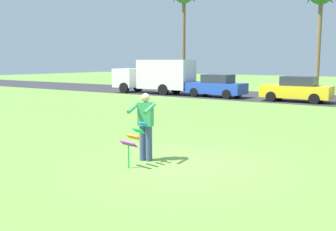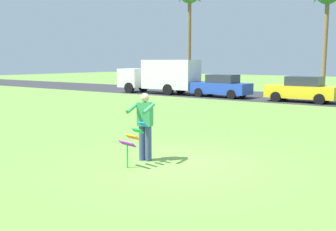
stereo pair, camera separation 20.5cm
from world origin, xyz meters
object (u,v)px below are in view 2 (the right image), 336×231
(kite_held, at_px, (133,138))
(parked_truck_white_box, at_px, (162,76))
(parked_car_blue, at_px, (221,86))
(person_kite_flyer, at_px, (145,124))
(parked_car_yellow, at_px, (302,90))

(kite_held, bearing_deg, parked_truck_white_box, 124.50)
(kite_held, distance_m, parked_truck_white_box, 21.05)
(kite_held, xyz_separation_m, parked_car_blue, (-6.75, 17.34, 0.07))
(parked_truck_white_box, bearing_deg, kite_held, -55.50)
(person_kite_flyer, distance_m, parked_car_blue, 17.99)
(person_kite_flyer, xyz_separation_m, parked_car_yellow, (-1.04, 16.73, -0.18))
(parked_truck_white_box, height_order, parked_car_yellow, parked_truck_white_box)
(parked_truck_white_box, xyz_separation_m, parked_car_blue, (5.16, -0.00, -0.64))
(parked_car_blue, relative_size, parked_car_yellow, 1.01)
(parked_car_blue, bearing_deg, person_kite_flyer, -68.37)
(parked_truck_white_box, bearing_deg, parked_car_yellow, 0.01)
(parked_truck_white_box, height_order, parked_car_blue, parked_truck_white_box)
(parked_truck_white_box, bearing_deg, person_kite_flyer, -54.80)
(person_kite_flyer, height_order, parked_truck_white_box, parked_truck_white_box)
(person_kite_flyer, height_order, parked_car_blue, person_kite_flyer)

